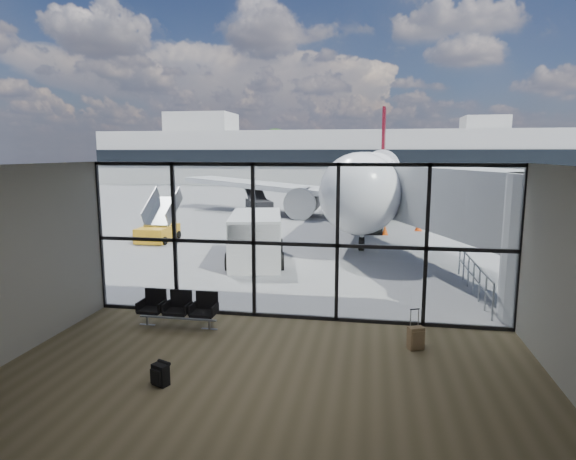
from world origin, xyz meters
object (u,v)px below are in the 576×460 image
(airliner, at_px, (376,177))
(belt_loader, at_px, (259,206))
(suitcase, at_px, (416,338))
(seating_row, at_px, (179,307))
(mobile_stairs, at_px, (158,231))
(service_van, at_px, (256,238))
(backpack, at_px, (160,375))

(airliner, distance_m, belt_loader, 9.27)
(suitcase, height_order, airliner, airliner)
(airliner, bearing_deg, seating_row, -99.17)
(suitcase, relative_size, airliner, 0.03)
(seating_row, bearing_deg, airliner, 78.54)
(suitcase, bearing_deg, mobile_stairs, 111.35)
(service_van, relative_size, belt_loader, 1.13)
(belt_loader, bearing_deg, backpack, -104.94)
(suitcase, distance_m, service_van, 10.55)
(backpack, relative_size, airliner, 0.01)
(airliner, relative_size, mobile_stairs, 11.34)
(airliner, bearing_deg, suitcase, -85.20)
(belt_loader, bearing_deg, service_van, -101.13)
(backpack, relative_size, suitcase, 0.50)
(airliner, xyz_separation_m, belt_loader, (-8.83, -1.78, -2.22))
(seating_row, relative_size, mobile_stairs, 0.68)
(suitcase, bearing_deg, service_van, 102.10)
(suitcase, distance_m, airliner, 26.27)
(seating_row, bearing_deg, belt_loader, 98.68)
(mobile_stairs, bearing_deg, seating_row, -64.02)
(airliner, xyz_separation_m, service_van, (-5.22, -17.55, -1.81))
(backpack, relative_size, belt_loader, 0.11)
(backpack, xyz_separation_m, mobile_stairs, (-7.20, 15.54, 0.30))
(suitcase, xyz_separation_m, mobile_stairs, (-12.56, 12.75, 0.24))
(backpack, bearing_deg, seating_row, 129.31)
(suitcase, bearing_deg, belt_loader, 88.48)
(mobile_stairs, bearing_deg, service_van, -33.90)
(seating_row, relative_size, service_van, 0.43)
(belt_loader, distance_m, mobile_stairs, 11.95)
(airliner, bearing_deg, backpack, -95.92)
(seating_row, distance_m, airliner, 26.22)
(seating_row, distance_m, service_van, 8.01)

